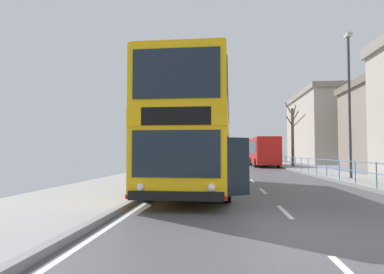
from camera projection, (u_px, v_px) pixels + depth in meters
ground at (271, 233)px, 6.29m from camera, size 15.80×140.00×0.20m
double_decker_bus_main at (197, 133)px, 14.10m from camera, size 3.28×11.36×4.51m
background_bus_far_lane at (263, 151)px, 37.87m from camera, size 2.70×9.28×3.17m
pedestrian_railing_far_kerb at (321, 164)px, 20.81m from camera, size 0.05×27.89×1.04m
street_lamp_far_side at (349, 94)px, 18.89m from camera, size 0.28×0.60×8.11m
bare_tree_far_01 at (293, 134)px, 34.44m from camera, size 2.25×1.84×6.66m
background_building_01 at (342, 128)px, 49.94m from camera, size 13.08×18.42×10.37m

